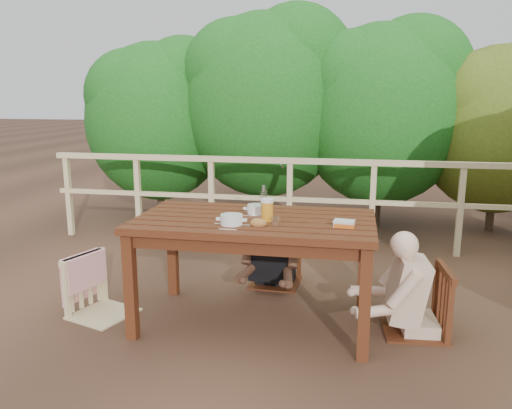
% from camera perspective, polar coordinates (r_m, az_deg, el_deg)
% --- Properties ---
extents(ground, '(60.00, 60.00, 0.00)m').
position_cam_1_polar(ground, '(3.97, -0.14, -12.97)').
color(ground, brown).
rests_on(ground, ground).
extents(table, '(1.72, 0.97, 0.80)m').
position_cam_1_polar(table, '(3.82, -0.15, -7.55)').
color(table, '#411D0E').
rests_on(table, ground).
extents(chair_left, '(0.55, 0.55, 0.87)m').
position_cam_1_polar(chair_left, '(4.10, -17.00, -6.09)').
color(chair_left, '#CFB784').
rests_on(chair_left, ground).
extents(chair_far, '(0.45, 0.45, 0.87)m').
position_cam_1_polar(chair_far, '(4.58, 2.21, -3.72)').
color(chair_far, '#411D0E').
rests_on(chair_far, ground).
extents(chair_right, '(0.49, 0.49, 0.92)m').
position_cam_1_polar(chair_right, '(3.84, 17.59, -7.07)').
color(chair_right, '#411D0E').
rests_on(chair_right, ground).
extents(woman, '(0.51, 0.61, 1.19)m').
position_cam_1_polar(woman, '(4.55, 2.26, -1.71)').
color(woman, black).
rests_on(woman, ground).
extents(diner_right, '(0.65, 0.54, 1.22)m').
position_cam_1_polar(diner_right, '(3.79, 18.19, -4.88)').
color(diner_right, '#D1AB8F').
rests_on(diner_right, ground).
extents(railing, '(5.60, 0.10, 1.01)m').
position_cam_1_polar(railing, '(5.69, 3.78, 0.15)').
color(railing, '#CFB784').
rests_on(railing, ground).
extents(hedge_row, '(6.60, 1.60, 3.80)m').
position_cam_1_polar(hedge_row, '(6.73, 8.78, 13.83)').
color(hedge_row, '#185216').
rests_on(hedge_row, ground).
extents(soup_near, '(0.26, 0.26, 0.09)m').
position_cam_1_polar(soup_near, '(3.51, -2.75, -1.82)').
color(soup_near, white).
rests_on(soup_near, table).
extents(soup_far, '(0.25, 0.25, 0.08)m').
position_cam_1_polar(soup_far, '(3.84, 0.09, -0.62)').
color(soup_far, silver).
rests_on(soup_far, table).
extents(bread_roll, '(0.11, 0.09, 0.07)m').
position_cam_1_polar(bread_roll, '(3.48, 0.26, -2.09)').
color(bread_roll, '#965D33').
rests_on(bread_roll, table).
extents(beer_glass, '(0.09, 0.09, 0.17)m').
position_cam_1_polar(beer_glass, '(3.60, 1.25, -0.73)').
color(beer_glass, gold).
rests_on(beer_glass, table).
extents(bottle, '(0.05, 0.05, 0.23)m').
position_cam_1_polar(bottle, '(3.85, 0.87, 0.52)').
color(bottle, white).
rests_on(bottle, table).
extents(tumbler, '(0.06, 0.06, 0.07)m').
position_cam_1_polar(tumbler, '(3.48, 2.19, -2.02)').
color(tumbler, silver).
rests_on(tumbler, table).
extents(butter_tub, '(0.15, 0.12, 0.06)m').
position_cam_1_polar(butter_tub, '(3.50, 9.81, -2.23)').
color(butter_tub, white).
rests_on(butter_tub, table).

